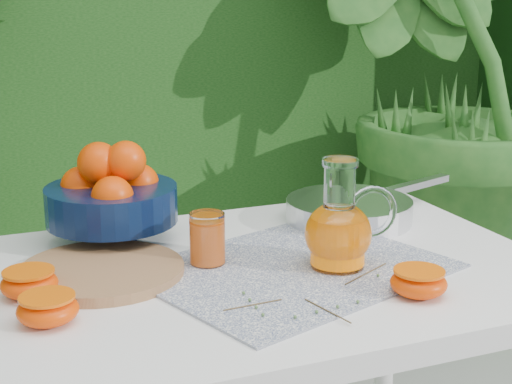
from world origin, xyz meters
name	(u,v)px	position (x,y,z in m)	size (l,w,h in m)	color
potted_plant_right	(437,89)	(1.06, 1.13, 0.86)	(1.72, 1.72, 1.72)	#235E20
white_table	(260,311)	(-0.08, 0.01, 0.67)	(1.00, 0.70, 0.75)	white
placemat	(293,269)	(-0.03, -0.03, 0.75)	(0.49, 0.38, 0.00)	#0D1C4A
cutting_board	(102,271)	(-0.34, 0.07, 0.76)	(0.28, 0.28, 0.02)	#9E7647
fruit_bowl	(111,196)	(-0.28, 0.24, 0.84)	(0.28, 0.28, 0.20)	black
juice_pitcher	(340,230)	(0.05, -0.05, 0.82)	(0.17, 0.13, 0.19)	white
juice_tumbler	(207,240)	(-0.16, 0.05, 0.80)	(0.08, 0.08, 0.09)	white
saute_pan	(350,209)	(0.20, 0.18, 0.78)	(0.47, 0.33, 0.05)	silver
orange_halves	(169,291)	(-0.27, -0.09, 0.77)	(0.66, 0.33, 0.04)	#FA3302
thyme_sprigs	(319,294)	(-0.04, -0.15, 0.76)	(0.33, 0.23, 0.01)	brown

